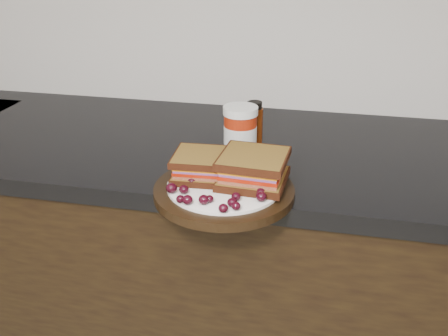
# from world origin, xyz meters

# --- Properties ---
(base_cabinets) EXTENTS (3.96, 0.58, 0.86)m
(base_cabinets) POSITION_xyz_m (0.00, 1.70, 0.43)
(base_cabinets) COLOR black
(base_cabinets) RESTS_ON ground_plane
(countertop) EXTENTS (3.98, 0.60, 0.04)m
(countertop) POSITION_xyz_m (0.00, 1.70, 0.88)
(countertop) COLOR black
(countertop) RESTS_ON base_cabinets
(plate) EXTENTS (0.28, 0.28, 0.02)m
(plate) POSITION_xyz_m (-0.05, 1.43, 0.91)
(plate) COLOR black
(plate) RESTS_ON countertop
(sandwich_left) EXTENTS (0.12, 0.12, 0.05)m
(sandwich_left) POSITION_xyz_m (-0.10, 1.45, 0.95)
(sandwich_left) COLOR brown
(sandwich_left) RESTS_ON plate
(sandwich_right) EXTENTS (0.14, 0.14, 0.06)m
(sandwich_right) POSITION_xyz_m (0.01, 1.45, 0.95)
(sandwich_right) COLOR brown
(sandwich_right) RESTS_ON plate
(grape_0) EXTENTS (0.02, 0.02, 0.02)m
(grape_0) POSITION_xyz_m (-0.14, 1.37, 0.93)
(grape_0) COLOR black
(grape_0) RESTS_ON plate
(grape_1) EXTENTS (0.02, 0.02, 0.02)m
(grape_1) POSITION_xyz_m (-0.11, 1.38, 0.93)
(grape_1) COLOR black
(grape_1) RESTS_ON plate
(grape_2) EXTENTS (0.02, 0.02, 0.02)m
(grape_2) POSITION_xyz_m (-0.11, 1.34, 0.93)
(grape_2) COLOR black
(grape_2) RESTS_ON plate
(grape_3) EXTENTS (0.02, 0.02, 0.02)m
(grape_3) POSITION_xyz_m (-0.09, 1.34, 0.93)
(grape_3) COLOR black
(grape_3) RESTS_ON plate
(grape_4) EXTENTS (0.02, 0.02, 0.02)m
(grape_4) POSITION_xyz_m (-0.07, 1.34, 0.93)
(grape_4) COLOR black
(grape_4) RESTS_ON plate
(grape_5) EXTENTS (0.02, 0.02, 0.01)m
(grape_5) POSITION_xyz_m (-0.06, 1.35, 0.93)
(grape_5) COLOR black
(grape_5) RESTS_ON plate
(grape_6) EXTENTS (0.02, 0.02, 0.02)m
(grape_6) POSITION_xyz_m (-0.02, 1.32, 0.93)
(grape_6) COLOR black
(grape_6) RESTS_ON plate
(grape_7) EXTENTS (0.02, 0.02, 0.02)m
(grape_7) POSITION_xyz_m (-0.00, 1.33, 0.93)
(grape_7) COLOR black
(grape_7) RESTS_ON plate
(grape_8) EXTENTS (0.02, 0.02, 0.02)m
(grape_8) POSITION_xyz_m (-0.01, 1.35, 0.93)
(grape_8) COLOR black
(grape_8) RESTS_ON plate
(grape_9) EXTENTS (0.02, 0.02, 0.02)m
(grape_9) POSITION_xyz_m (-0.01, 1.37, 0.93)
(grape_9) COLOR black
(grape_9) RESTS_ON plate
(grape_10) EXTENTS (0.02, 0.02, 0.02)m
(grape_10) POSITION_xyz_m (0.04, 1.38, 0.93)
(grape_10) COLOR black
(grape_10) RESTS_ON plate
(grape_11) EXTENTS (0.02, 0.02, 0.02)m
(grape_11) POSITION_xyz_m (0.03, 1.39, 0.93)
(grape_11) COLOR black
(grape_11) RESTS_ON plate
(grape_12) EXTENTS (0.02, 0.02, 0.02)m
(grape_12) POSITION_xyz_m (0.03, 1.40, 0.93)
(grape_12) COLOR black
(grape_12) RESTS_ON plate
(grape_13) EXTENTS (0.02, 0.02, 0.02)m
(grape_13) POSITION_xyz_m (0.05, 1.44, 0.93)
(grape_13) COLOR black
(grape_13) RESTS_ON plate
(grape_14) EXTENTS (0.02, 0.02, 0.02)m
(grape_14) POSITION_xyz_m (0.03, 1.45, 0.93)
(grape_14) COLOR black
(grape_14) RESTS_ON plate
(grape_15) EXTENTS (0.02, 0.02, 0.02)m
(grape_15) POSITION_xyz_m (-0.00, 1.45, 0.93)
(grape_15) COLOR black
(grape_15) RESTS_ON plate
(grape_16) EXTENTS (0.02, 0.02, 0.02)m
(grape_16) POSITION_xyz_m (-0.09, 1.49, 0.93)
(grape_16) COLOR black
(grape_16) RESTS_ON plate
(grape_17) EXTENTS (0.02, 0.02, 0.02)m
(grape_17) POSITION_xyz_m (-0.09, 1.47, 0.93)
(grape_17) COLOR black
(grape_17) RESTS_ON plate
(grape_18) EXTENTS (0.02, 0.02, 0.02)m
(grape_18) POSITION_xyz_m (-0.13, 1.45, 0.93)
(grape_18) COLOR black
(grape_18) RESTS_ON plate
(grape_19) EXTENTS (0.02, 0.02, 0.02)m
(grape_19) POSITION_xyz_m (-0.13, 1.46, 0.93)
(grape_19) COLOR black
(grape_19) RESTS_ON plate
(grape_20) EXTENTS (0.02, 0.02, 0.02)m
(grape_20) POSITION_xyz_m (-0.11, 1.41, 0.93)
(grape_20) COLOR black
(grape_20) RESTS_ON plate
(grape_21) EXTENTS (0.01, 0.01, 0.01)m
(grape_21) POSITION_xyz_m (-0.11, 1.41, 0.93)
(grape_21) COLOR black
(grape_21) RESTS_ON plate
(grape_22) EXTENTS (0.02, 0.02, 0.02)m
(grape_22) POSITION_xyz_m (-0.09, 1.46, 0.93)
(grape_22) COLOR black
(grape_22) RESTS_ON plate
(grape_23) EXTENTS (0.02, 0.02, 0.02)m
(grape_23) POSITION_xyz_m (-0.13, 1.47, 0.93)
(grape_23) COLOR black
(grape_23) RESTS_ON plate
(grape_24) EXTENTS (0.02, 0.02, 0.02)m
(grape_24) POSITION_xyz_m (-0.11, 1.43, 0.93)
(grape_24) COLOR black
(grape_24) RESTS_ON plate
(condiment_jar) EXTENTS (0.10, 0.10, 0.12)m
(condiment_jar) POSITION_xyz_m (-0.05, 1.64, 0.96)
(condiment_jar) COLOR #99210B
(condiment_jar) RESTS_ON countertop
(oil_bottle) EXTENTS (0.05, 0.05, 0.12)m
(oil_bottle) POSITION_xyz_m (-0.03, 1.69, 0.96)
(oil_bottle) COLOR #481B07
(oil_bottle) RESTS_ON countertop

